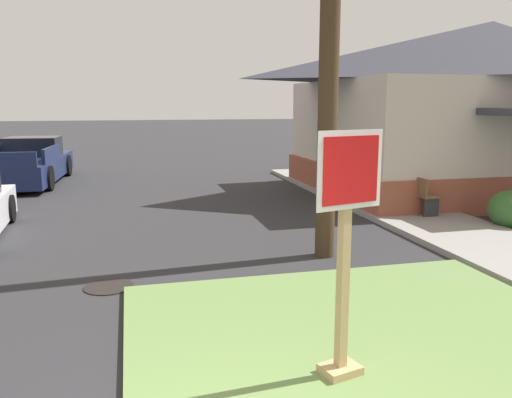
{
  "coord_description": "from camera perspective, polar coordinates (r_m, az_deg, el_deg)",
  "views": [
    {
      "loc": [
        -0.47,
        -2.45,
        2.62
      ],
      "look_at": [
        1.03,
        3.57,
        1.46
      ],
      "focal_mm": 36.08,
      "sensor_mm": 36.0,
      "label": 1
    }
  ],
  "objects": [
    {
      "name": "stop_sign",
      "position": [
        4.8,
        9.8,
        -6.81
      ],
      "size": [
        0.68,
        0.36,
        2.31
      ],
      "color": "tan",
      "rests_on": "grass_corner_patch"
    },
    {
      "name": "pickup_truck_navy",
      "position": [
        18.61,
        -23.81,
        3.52
      ],
      "size": [
        2.3,
        5.58,
        1.48
      ],
      "color": "#19234C",
      "rests_on": "ground"
    },
    {
      "name": "corner_house",
      "position": [
        17.06,
        24.22,
        9.42
      ],
      "size": [
        10.76,
        8.15,
        4.96
      ],
      "color": "brown",
      "rests_on": "ground"
    },
    {
      "name": "sidewalk_strip",
      "position": [
        11.31,
        20.71,
        -3.19
      ],
      "size": [
        2.2,
        19.49,
        0.12
      ],
      "primitive_type": "cube",
      "color": "gray",
      "rests_on": "ground"
    },
    {
      "name": "grass_corner_patch",
      "position": [
        5.48,
        16.01,
        -17.99
      ],
      "size": [
        5.3,
        5.98,
        0.08
      ],
      "primitive_type": "cube",
      "color": "#668447",
      "rests_on": "ground"
    },
    {
      "name": "manhole_cover",
      "position": [
        7.83,
        -16.03,
        -9.32
      ],
      "size": [
        0.7,
        0.7,
        0.02
      ],
      "primitive_type": "cylinder",
      "color": "black",
      "rests_on": "ground"
    },
    {
      "name": "street_bench",
      "position": [
        12.63,
        16.84,
        0.88
      ],
      "size": [
        0.46,
        1.6,
        0.85
      ],
      "color": "brown",
      "rests_on": "sidewalk_strip"
    }
  ]
}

